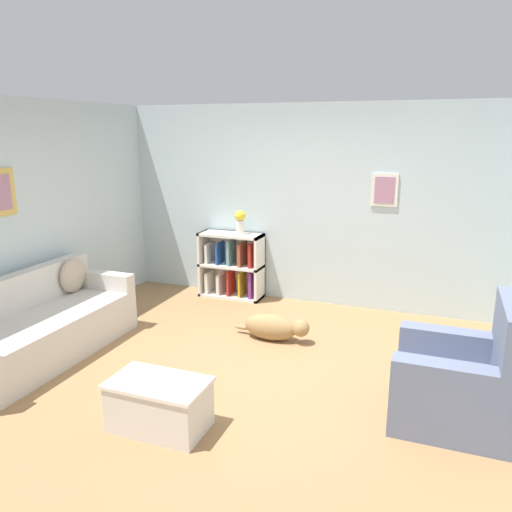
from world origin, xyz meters
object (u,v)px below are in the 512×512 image
Objects in this scene: coffee_table at (159,403)px; dog at (274,327)px; vase at (240,221)px; bookshelf at (232,266)px; couch at (39,327)px; recliner_chair at (464,381)px.

coffee_table is 0.85× the size of dog.
vase reaches higher than dog.
bookshelf reaches higher than dog.
dog is at bearing 81.50° from coffee_table.
couch is at bearing -116.24° from vase.
recliner_chair is (4.01, 0.26, 0.04)m from couch.
recliner_chair reaches higher than bookshelf.
recliner_chair is 1.36× the size of coffee_table.
coffee_table reaches higher than dog.
vase is at bearing 101.15° from coffee_table.
vase is at bearing 142.11° from recliner_chair.
bookshelf is 3.67m from recliner_chair.
vase is at bearing 126.81° from dog.
couch reaches higher than dog.
dog is (1.04, -1.22, -0.28)m from bookshelf.
bookshelf is 0.66m from vase.
couch is at bearing -176.22° from recliner_chair.
vase is (0.14, -0.02, 0.65)m from bookshelf.
coffee_table is at bearing -156.81° from recliner_chair.
recliner_chair is 2.38m from coffee_table.
recliner_chair is (2.94, -2.20, -0.08)m from bookshelf.
bookshelf is 1.19× the size of coffee_table.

